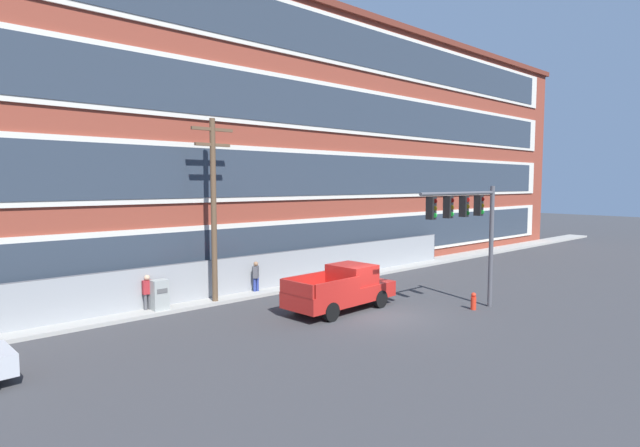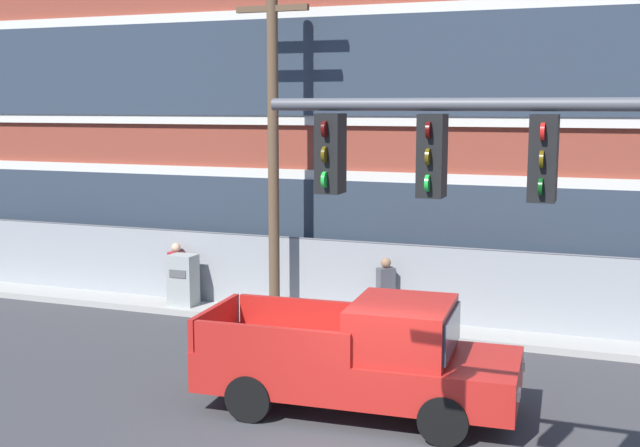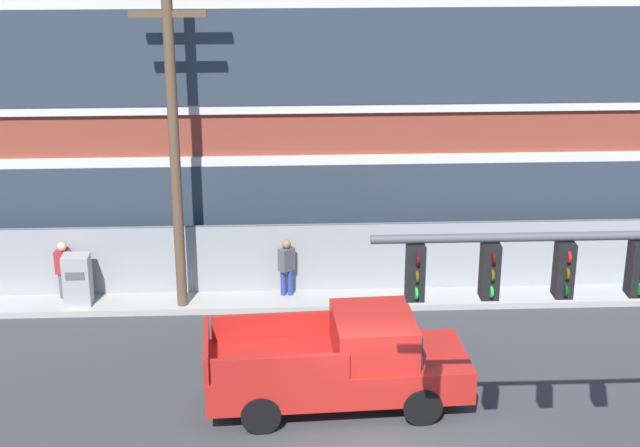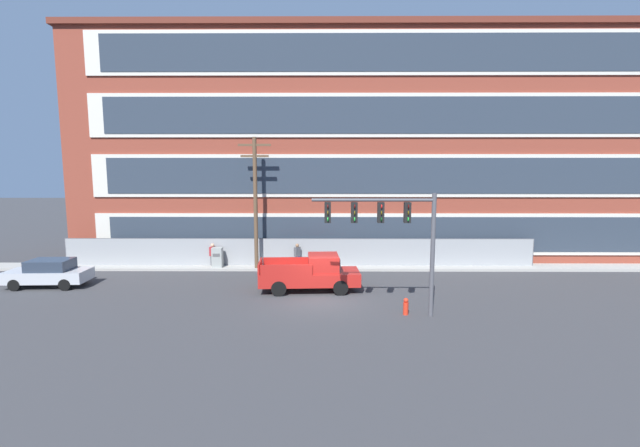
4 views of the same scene
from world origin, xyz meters
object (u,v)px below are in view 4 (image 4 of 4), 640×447
at_px(pedestrian_near_cabinet, 297,254).
at_px(fire_hydrant, 406,306).
at_px(sedan_silver, 49,273).
at_px(utility_pole_near_corner, 255,199).
at_px(traffic_signal_mast, 390,225).
at_px(pickup_truck_red, 312,274).
at_px(pedestrian_by_fence, 213,254).
at_px(electrical_cabinet, 217,259).

height_order(pedestrian_near_cabinet, fire_hydrant, pedestrian_near_cabinet).
bearing_deg(sedan_silver, fire_hydrant, -13.41).
bearing_deg(utility_pole_near_corner, sedan_silver, -159.92).
distance_m(traffic_signal_mast, fire_hydrant, 3.85).
distance_m(traffic_signal_mast, pedestrian_near_cabinet, 10.89).
xyz_separation_m(pickup_truck_red, pedestrian_near_cabinet, (-1.09, 5.21, 0.03)).
bearing_deg(fire_hydrant, pickup_truck_red, 138.24).
relative_size(sedan_silver, pedestrian_near_cabinet, 2.62).
distance_m(pickup_truck_red, utility_pole_near_corner, 7.11).
relative_size(pedestrian_near_cabinet, pedestrian_by_fence, 1.00).
distance_m(traffic_signal_mast, pedestrian_by_fence, 14.32).
relative_size(electrical_cabinet, pedestrian_near_cabinet, 0.87).
distance_m(sedan_silver, fire_hydrant, 19.79).
bearing_deg(pickup_truck_red, electrical_cabinet, 142.33).
relative_size(traffic_signal_mast, sedan_silver, 1.25).
xyz_separation_m(sedan_silver, pedestrian_by_fence, (8.09, 4.61, 0.18)).
bearing_deg(electrical_cabinet, pedestrian_by_fence, 137.94).
height_order(utility_pole_near_corner, fire_hydrant, utility_pole_near_corner).
bearing_deg(pedestrian_near_cabinet, utility_pole_near_corner, -169.68).
bearing_deg(pickup_truck_red, utility_pole_near_corner, 128.37).
bearing_deg(pedestrian_by_fence, sedan_silver, -150.33).
bearing_deg(traffic_signal_mast, sedan_silver, 165.49).
height_order(utility_pole_near_corner, electrical_cabinet, utility_pole_near_corner).
xyz_separation_m(utility_pole_near_corner, fire_hydrant, (8.14, -8.65, -4.34)).
height_order(traffic_signal_mast, electrical_cabinet, traffic_signal_mast).
xyz_separation_m(traffic_signal_mast, utility_pole_near_corner, (-7.32, 8.83, 0.57)).
xyz_separation_m(traffic_signal_mast, pedestrian_by_fence, (-10.34, 9.38, -3.17)).
height_order(electrical_cabinet, pedestrian_near_cabinet, pedestrian_near_cabinet).
relative_size(utility_pole_near_corner, fire_hydrant, 11.07).
bearing_deg(pedestrian_near_cabinet, pickup_truck_red, -78.16).
relative_size(traffic_signal_mast, pedestrian_by_fence, 3.28).
bearing_deg(pedestrian_by_fence, pickup_truck_red, -37.95).
distance_m(utility_pole_near_corner, pedestrian_by_fence, 4.84).
height_order(sedan_silver, utility_pole_near_corner, utility_pole_near_corner).
xyz_separation_m(utility_pole_near_corner, pedestrian_by_fence, (-3.02, 0.55, -3.74)).
xyz_separation_m(sedan_silver, utility_pole_near_corner, (11.11, 4.06, 3.92)).
bearing_deg(pedestrian_near_cabinet, pedestrian_by_fence, 179.34).
height_order(traffic_signal_mast, sedan_silver, traffic_signal_mast).
relative_size(utility_pole_near_corner, pedestrian_near_cabinet, 5.11).
distance_m(sedan_silver, pedestrian_near_cabinet, 14.49).
bearing_deg(utility_pole_near_corner, pedestrian_near_cabinet, 10.32).
height_order(traffic_signal_mast, pedestrian_near_cabinet, traffic_signal_mast).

